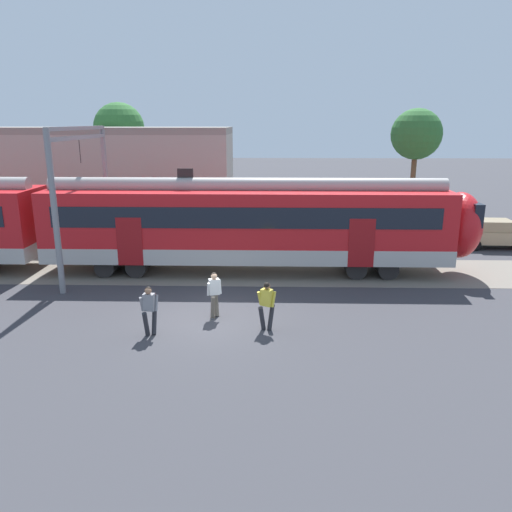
% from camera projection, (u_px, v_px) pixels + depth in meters
% --- Properties ---
extents(ground_plane, '(160.00, 160.00, 0.00)m').
position_uv_depth(ground_plane, '(210.00, 318.00, 17.62)').
color(ground_plane, '#38383D').
extents(track_bed, '(80.00, 4.40, 0.01)m').
position_uv_depth(track_bed, '(13.00, 269.00, 23.43)').
color(track_bed, slate).
rests_on(track_bed, ground).
extents(pedestrian_grey, '(0.57, 0.63, 1.67)m').
position_uv_depth(pedestrian_grey, '(149.00, 306.00, 16.03)').
color(pedestrian_grey, '#28282D').
rests_on(pedestrian_grey, ground).
extents(pedestrian_white, '(0.53, 0.70, 1.67)m').
position_uv_depth(pedestrian_white, '(214.00, 290.00, 17.51)').
color(pedestrian_white, '#6B6051').
rests_on(pedestrian_white, ground).
extents(pedestrian_yellow, '(0.66, 0.53, 1.67)m').
position_uv_depth(pedestrian_yellow, '(267.00, 302.00, 16.43)').
color(pedestrian_yellow, '#28282D').
rests_on(pedestrian_yellow, ground).
extents(parked_car_tan, '(4.08, 1.91, 1.54)m').
position_uv_depth(parked_car_tan, '(494.00, 234.00, 27.34)').
color(parked_car_tan, tan).
rests_on(parked_car_tan, ground).
extents(catenary_gantry, '(0.24, 6.64, 6.53)m').
position_uv_depth(catenary_gantry, '(82.00, 178.00, 22.21)').
color(catenary_gantry, gray).
rests_on(catenary_gantry, ground).
extents(background_building, '(20.06, 5.00, 9.20)m').
position_uv_depth(background_building, '(68.00, 180.00, 30.78)').
color(background_building, gray).
rests_on(background_building, ground).
extents(street_tree_right, '(3.04, 3.04, 7.51)m').
position_uv_depth(street_tree_right, '(416.00, 135.00, 29.98)').
color(street_tree_right, brown).
rests_on(street_tree_right, ground).
extents(street_tree_left, '(3.44, 3.44, 8.01)m').
position_uv_depth(street_tree_left, '(119.00, 129.00, 34.30)').
color(street_tree_left, brown).
rests_on(street_tree_left, ground).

